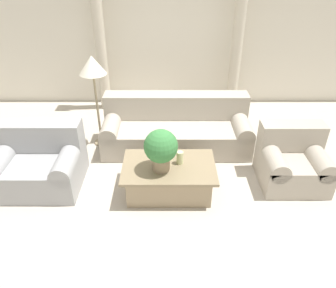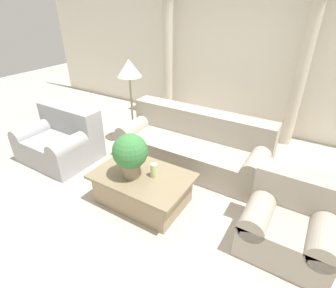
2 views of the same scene
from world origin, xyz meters
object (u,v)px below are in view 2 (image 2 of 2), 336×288
at_px(sofa_long, 193,144).
at_px(loveseat, 61,139).
at_px(floor_lamp, 129,72).
at_px(potted_plant, 130,153).
at_px(armchair, 290,221).
at_px(coffee_table, 143,188).

distance_m(sofa_long, loveseat, 2.20).
distance_m(sofa_long, floor_lamp, 1.62).
bearing_deg(sofa_long, potted_plant, -99.93).
relative_size(sofa_long, potted_plant, 4.19).
xyz_separation_m(loveseat, floor_lamp, (0.67, 1.07, 0.98)).
relative_size(potted_plant, floor_lamp, 0.37).
bearing_deg(armchair, coffee_table, -171.90).
distance_m(loveseat, armchair, 3.58).
xyz_separation_m(loveseat, coffee_table, (1.83, -0.21, -0.12)).
relative_size(loveseat, floor_lamp, 0.78).
bearing_deg(loveseat, coffee_table, -6.43).
xyz_separation_m(loveseat, potted_plant, (1.73, -0.28, 0.41)).
height_order(floor_lamp, armchair, floor_lamp).
relative_size(sofa_long, armchair, 2.66).
distance_m(coffee_table, potted_plant, 0.55).
relative_size(sofa_long, coffee_table, 1.92).
bearing_deg(loveseat, floor_lamp, 57.99).
xyz_separation_m(potted_plant, floor_lamp, (-1.06, 1.36, 0.57)).
height_order(loveseat, armchair, loveseat).
height_order(sofa_long, coffee_table, sofa_long).
bearing_deg(coffee_table, armchair, 8.10).
xyz_separation_m(sofa_long, armchair, (1.62, -0.96, 0.00)).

